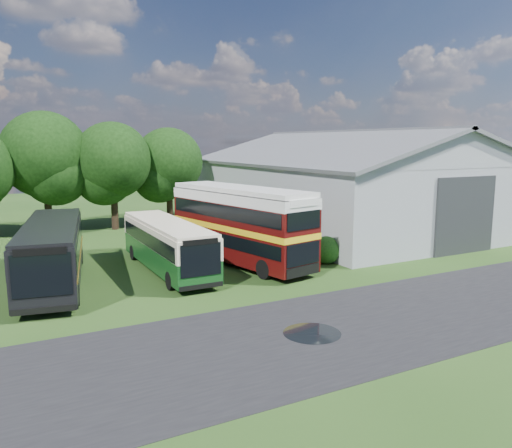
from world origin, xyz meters
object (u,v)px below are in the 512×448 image
storage_shed (348,178)px  bus_maroon_double (240,226)px  bus_green_single (167,245)px  bus_dark_single (53,252)px

storage_shed → bus_maroon_double: (-13.99, -7.66, -1.89)m
bus_green_single → bus_maroon_double: bearing=-3.2°
storage_shed → bus_dark_single: bearing=-163.5°
bus_green_single → storage_shed: bearing=21.9°
storage_shed → bus_maroon_double: storage_shed is taller
bus_green_single → bus_dark_single: size_ratio=0.87×
bus_maroon_double → bus_dark_single: bus_maroon_double is taller
bus_maroon_double → bus_dark_single: size_ratio=0.93×
bus_green_single → bus_maroon_double: (4.40, -0.25, 0.79)m
storage_shed → bus_maroon_double: bearing=-151.3°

